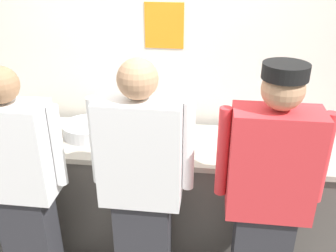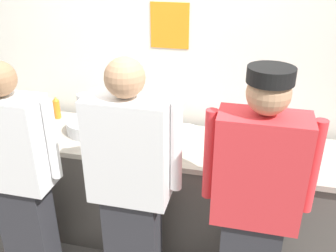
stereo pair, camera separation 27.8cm
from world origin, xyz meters
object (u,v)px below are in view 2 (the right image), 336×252
(sheet_tray, at_px, (268,152))
(chef_far_right, at_px, (255,203))
(ramekin_green_sauce, at_px, (41,133))
(mixing_bowl_steel, at_px, (90,125))
(chef_center, at_px, (131,186))
(squeeze_bottle_secondary, at_px, (164,145))
(plate_stack_front, at_px, (186,133))
(ramekin_orange_sauce, at_px, (156,130))
(ramekin_yellow_sauce, at_px, (11,132))
(chef_near_left, at_px, (18,175))
(ramekin_red_sauce, at_px, (17,121))
(squeeze_bottle_primary, at_px, (57,108))

(sheet_tray, bearing_deg, chef_far_right, -96.67)
(ramekin_green_sauce, bearing_deg, mixing_bowl_steel, 26.94)
(chef_center, relative_size, ramekin_green_sauce, 19.39)
(sheet_tray, bearing_deg, squeeze_bottle_secondary, -163.80)
(plate_stack_front, bearing_deg, sheet_tray, -11.03)
(chef_far_right, height_order, squeeze_bottle_secondary, chef_far_right)
(mixing_bowl_steel, xyz_separation_m, ramekin_green_sauce, (-0.34, -0.17, -0.03))
(chef_center, height_order, chef_far_right, chef_far_right)
(ramekin_orange_sauce, bearing_deg, ramekin_yellow_sauce, -165.13)
(ramekin_orange_sauce, bearing_deg, chef_near_left, -134.82)
(ramekin_red_sauce, distance_m, ramekin_yellow_sauce, 0.18)
(chef_center, xyz_separation_m, squeeze_bottle_secondary, (0.11, 0.40, 0.08))
(mixing_bowl_steel, relative_size, sheet_tray, 0.76)
(mixing_bowl_steel, distance_m, sheet_tray, 1.37)
(ramekin_yellow_sauce, bearing_deg, mixing_bowl_steel, 17.79)
(chef_center, relative_size, squeeze_bottle_primary, 8.82)
(squeeze_bottle_primary, bearing_deg, chef_center, -41.20)
(chef_near_left, relative_size, ramekin_orange_sauce, 17.28)
(chef_near_left, xyz_separation_m, chef_center, (0.78, 0.00, 0.04))
(plate_stack_front, bearing_deg, ramekin_orange_sauce, 175.64)
(plate_stack_front, relative_size, sheet_tray, 0.46)
(mixing_bowl_steel, xyz_separation_m, ramekin_orange_sauce, (0.51, 0.10, -0.03))
(squeeze_bottle_primary, bearing_deg, ramekin_orange_sauce, -4.39)
(plate_stack_front, height_order, ramekin_orange_sauce, plate_stack_front)
(chef_center, height_order, sheet_tray, chef_center)
(chef_far_right, relative_size, sheet_tray, 3.50)
(squeeze_bottle_primary, xyz_separation_m, squeeze_bottle_secondary, (1.04, -0.41, -0.00))
(sheet_tray, height_order, ramekin_red_sauce, ramekin_red_sauce)
(squeeze_bottle_primary, height_order, ramekin_yellow_sauce, squeeze_bottle_primary)
(chef_far_right, height_order, sheet_tray, chef_far_right)
(chef_center, relative_size, ramekin_yellow_sauce, 17.17)
(chef_far_right, distance_m, squeeze_bottle_secondary, 0.76)
(chef_near_left, bearing_deg, squeeze_bottle_primary, 100.24)
(squeeze_bottle_secondary, relative_size, ramekin_orange_sauce, 1.97)
(chef_center, height_order, plate_stack_front, chef_center)
(chef_center, bearing_deg, ramekin_orange_sauce, 93.01)
(ramekin_red_sauce, xyz_separation_m, ramekin_yellow_sauce, (0.05, -0.17, -0.00))
(squeeze_bottle_primary, height_order, squeeze_bottle_secondary, squeeze_bottle_primary)
(plate_stack_front, height_order, sheet_tray, plate_stack_front)
(sheet_tray, relative_size, ramekin_orange_sauce, 5.17)
(plate_stack_front, xyz_separation_m, sheet_tray, (0.62, -0.12, -0.02))
(chef_near_left, bearing_deg, ramekin_red_sauce, 123.30)
(ramekin_red_sauce, bearing_deg, chef_near_left, -56.70)
(ramekin_orange_sauce, bearing_deg, chef_far_right, -44.17)
(chef_center, height_order, ramekin_green_sauce, chef_center)
(plate_stack_front, bearing_deg, chef_center, -105.31)
(chef_far_right, xyz_separation_m, mixing_bowl_steel, (-1.29, 0.66, 0.03))
(squeeze_bottle_secondary, height_order, ramekin_yellow_sauce, squeeze_bottle_secondary)
(chef_far_right, relative_size, ramekin_green_sauce, 19.45)
(sheet_tray, height_order, ramekin_orange_sauce, ramekin_orange_sauce)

